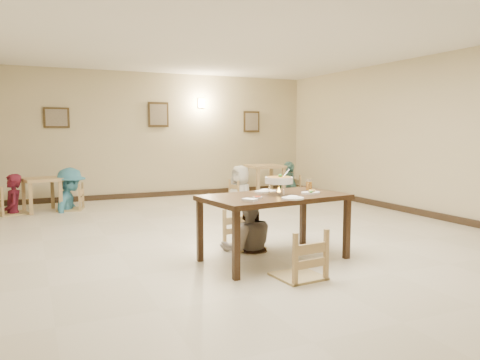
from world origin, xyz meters
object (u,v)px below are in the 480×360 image
drink_glass (309,185)px  bg_chair_rl (240,181)px  chair_far (244,213)px  bg_chair_lr (70,185)px  bg_diner_c (240,165)px  bg_diner_a (12,174)px  main_diner (248,192)px  main_table (274,201)px  bg_chair_ll (12,187)px  bg_diner_b (69,168)px  bg_diner_d (289,161)px  bg_table_right (265,171)px  chair_near (299,231)px  bg_chair_rr (289,176)px  bg_table_left (42,185)px  curry_warmer (279,180)px

drink_glass → bg_chair_rl: size_ratio=0.17×
chair_far → bg_chair_lr: (-1.92, 4.28, 0.02)m
chair_far → bg_diner_c: bg_diner_c is taller
drink_glass → bg_diner_a: bg_diner_a is taller
main_diner → bg_chair_rl: (1.84, 4.28, -0.35)m
main_table → bg_chair_ll: bg_chair_ll is taller
drink_glass → bg_chair_lr: size_ratio=0.15×
bg_diner_b → bg_diner_d: 5.11m
bg_table_right → bg_diner_a: 5.49m
chair_far → bg_chair_ll: 5.17m
main_table → chair_near: bearing=-104.8°
chair_near → bg_chair_lr: chair_near is taller
bg_chair_ll → bg_chair_rr: 6.16m
bg_diner_c → bg_diner_d: (1.34, 0.07, 0.05)m
bg_diner_c → bg_table_left: bearing=-100.2°
curry_warmer → bg_table_right: size_ratio=0.47×
bg_table_right → bg_diner_c: 0.69m
drink_glass → bg_diner_d: bearing=62.5°
chair_near → bg_chair_rl: 5.92m
main_diner → bg_table_left: (-2.45, 4.41, -0.25)m
bg_chair_rl → bg_table_right: bearing=-97.6°
curry_warmer → bg_chair_rl: bearing=70.8°
bg_table_left → bg_chair_ll: bg_chair_ll is taller
bg_diner_d → main_diner: bearing=149.6°
bg_diner_d → bg_table_left: bearing=95.1°
bg_diner_c → bg_chair_rl: bearing=145.0°
chair_near → bg_diner_d: size_ratio=0.61×
chair_far → drink_glass: 0.97m
chair_near → bg_diner_a: bearing=-66.9°
bg_chair_ll → bg_chair_lr: size_ratio=1.05×
bg_diner_d → chair_far: bearing=148.8°
bg_diner_a → bg_chair_lr: bearing=87.5°
bg_chair_rl → bg_chair_rr: bg_chair_rr is taller
bg_table_left → bg_chair_rl: bg_chair_rl is taller
chair_near → bg_chair_rr: 6.52m
curry_warmer → bg_diner_a: 5.87m
bg_chair_rr → bg_diner_d: 0.37m
drink_glass → bg_chair_lr: 5.50m
bg_table_left → drink_glass: bearing=-56.7°
main_diner → bg_diner_d: (3.18, 4.35, 0.07)m
bg_chair_rr → bg_diner_c: (-1.34, -0.07, 0.31)m
main_diner → bg_chair_rr: size_ratio=1.60×
main_table → bg_diner_d: bearing=50.6°
main_table → bg_chair_rl: bg_chair_rl is taller
chair_far → bg_diner_d: bg_diner_d is taller
chair_near → bg_chair_rl: bearing=-112.8°
drink_glass → bg_chair_rl: drink_glass is taller
main_diner → bg_diner_a: 5.27m
drink_glass → bg_chair_rr: bearing=62.5°
bg_chair_ll → bg_chair_lr: 1.05m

